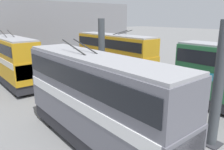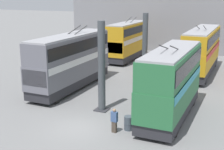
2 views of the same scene
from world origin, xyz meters
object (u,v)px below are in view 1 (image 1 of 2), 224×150
bus_left_far (114,53)px  bus_right_near (95,97)px  bus_right_mid (13,59)px  person_aisle_midway (119,93)px

bus_left_far → bus_right_near: bearing=136.3°
bus_right_near → bus_right_mid: bearing=0.0°
bus_right_mid → person_aisle_midway: bus_right_mid is taller
bus_left_far → bus_right_near: bus_right_near is taller
bus_left_far → person_aisle_midway: bus_left_far is taller
bus_left_far → bus_right_mid: 10.77m
bus_right_near → bus_left_far: bearing=-43.7°
person_aisle_midway → bus_right_mid: bearing=-12.4°
bus_left_far → person_aisle_midway: bearing=143.3°
bus_right_near → person_aisle_midway: bearing=-52.7°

